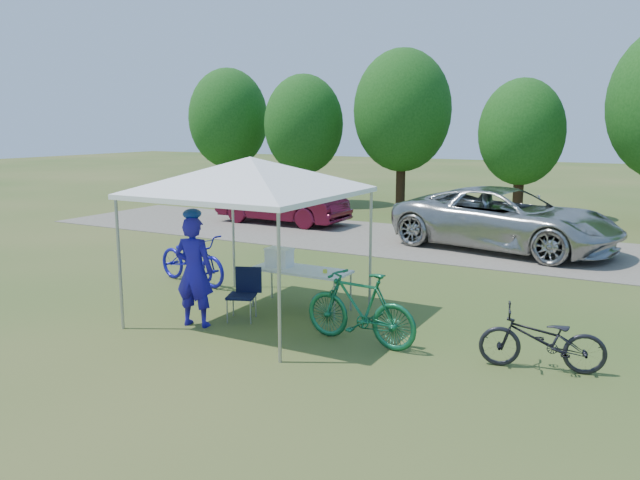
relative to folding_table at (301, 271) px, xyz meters
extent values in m
plane|color=#2D5119|center=(-0.45, -0.86, -0.68)|extent=(100.00, 100.00, 0.00)
cube|color=gray|center=(-0.45, 7.14, -0.67)|extent=(24.00, 5.00, 0.02)
cylinder|color=#A5A5AA|center=(-1.95, -2.36, 0.37)|extent=(0.05, 0.05, 2.10)
cylinder|color=#A5A5AA|center=(1.05, -2.36, 0.37)|extent=(0.05, 0.05, 2.10)
cylinder|color=#A5A5AA|center=(-1.95, 0.64, 0.37)|extent=(0.05, 0.05, 2.10)
cylinder|color=#A5A5AA|center=(1.05, 0.64, 0.37)|extent=(0.05, 0.05, 2.10)
cube|color=white|center=(-0.45, -0.86, 1.46)|extent=(3.15, 3.15, 0.08)
pyramid|color=white|center=(-0.45, -0.86, 2.05)|extent=(4.53, 4.53, 0.55)
cylinder|color=#382314|center=(-11.45, 13.14, 0.26)|extent=(0.36, 0.36, 1.89)
ellipsoid|color=#144711|center=(-11.45, 13.14, 2.83)|extent=(3.46, 3.46, 4.32)
cylinder|color=#382314|center=(-7.45, 12.84, 0.19)|extent=(0.36, 0.36, 1.75)
ellipsoid|color=#144711|center=(-7.45, 12.84, 2.57)|extent=(3.20, 3.20, 4.00)
cylinder|color=#382314|center=(-3.45, 13.44, 0.33)|extent=(0.36, 0.36, 2.03)
ellipsoid|color=#144711|center=(-3.45, 13.44, 3.09)|extent=(3.71, 3.71, 4.64)
cylinder|color=#382314|center=(1.05, 13.24, 0.12)|extent=(0.36, 0.36, 1.61)
ellipsoid|color=#144711|center=(1.05, 13.24, 2.31)|extent=(2.94, 2.94, 3.68)
cube|color=white|center=(0.00, 0.00, 0.02)|extent=(1.76, 0.73, 0.04)
cylinder|color=#A5A5AA|center=(-0.83, -0.31, -0.34)|extent=(0.04, 0.04, 0.68)
cylinder|color=#A5A5AA|center=(0.83, -0.31, -0.34)|extent=(0.04, 0.04, 0.68)
cylinder|color=#A5A5AA|center=(-0.83, 0.31, -0.34)|extent=(0.04, 0.04, 0.68)
cylinder|color=#A5A5AA|center=(0.83, 0.31, -0.34)|extent=(0.04, 0.04, 0.68)
cube|color=black|center=(-0.53, -1.07, -0.27)|extent=(0.58, 0.58, 0.04)
cube|color=black|center=(-0.53, -0.85, -0.03)|extent=(0.43, 0.20, 0.44)
cylinder|color=#A5A5AA|center=(-0.73, -1.26, -0.48)|extent=(0.02, 0.02, 0.40)
cylinder|color=#A5A5AA|center=(-0.34, -1.26, -0.48)|extent=(0.02, 0.02, 0.40)
cylinder|color=#A5A5AA|center=(-0.73, -0.87, -0.48)|extent=(0.02, 0.02, 0.40)
cylinder|color=#A5A5AA|center=(-0.34, -0.87, -0.48)|extent=(0.02, 0.02, 0.40)
cube|color=white|center=(-0.45, 0.00, 0.19)|extent=(0.44, 0.30, 0.30)
cube|color=white|center=(-0.45, 0.00, 0.36)|extent=(0.46, 0.32, 0.04)
cylinder|color=yellow|center=(0.51, -0.05, 0.07)|extent=(0.08, 0.08, 0.06)
imported|color=#1C14A4|center=(-1.02, -1.66, 0.23)|extent=(0.73, 0.55, 1.81)
imported|color=#1512A4|center=(-2.90, 0.48, -0.17)|extent=(2.05, 1.04, 1.03)
imported|color=#16633C|center=(1.70, -1.15, -0.12)|extent=(1.90, 0.68, 1.12)
imported|color=black|center=(4.26, -0.91, -0.25)|extent=(1.72, 0.92, 0.86)
imported|color=#AFB1AC|center=(1.97, 7.14, 0.15)|extent=(6.21, 3.76, 1.61)
imported|color=#4B0C1D|center=(-5.47, 8.04, 0.08)|extent=(4.48, 1.60, 1.47)
camera|label=1|loc=(5.49, -9.26, 2.56)|focal=35.00mm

